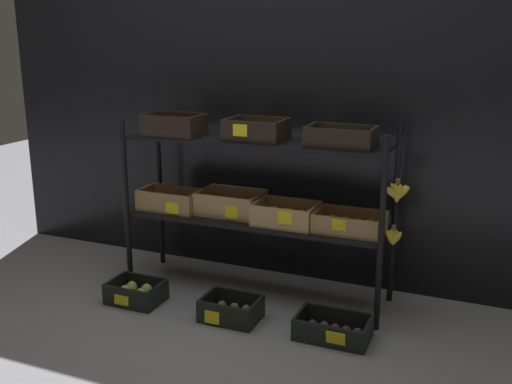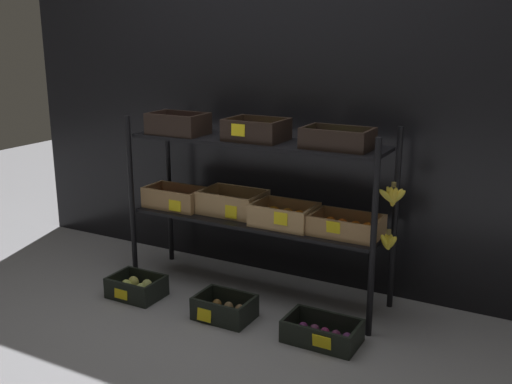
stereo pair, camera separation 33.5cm
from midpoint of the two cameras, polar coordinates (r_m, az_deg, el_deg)
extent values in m
plane|color=gray|center=(3.61, -2.69, -9.51)|extent=(10.00, 10.00, 0.00)
cube|color=black|center=(3.69, -0.27, 5.32)|extent=(3.91, 0.12, 1.75)
cylinder|color=black|center=(3.66, -14.85, -1.12)|extent=(0.03, 0.03, 1.02)
cylinder|color=black|center=(3.01, 8.75, -4.26)|extent=(0.03, 0.03, 1.02)
cylinder|color=black|center=(3.95, -11.57, 0.27)|extent=(0.03, 0.03, 1.02)
cylinder|color=black|center=(3.36, 10.33, -2.27)|extent=(0.03, 0.03, 1.02)
cube|color=black|center=(3.45, -2.79, -2.80)|extent=(1.48, 0.34, 0.02)
cube|color=black|center=(3.33, -2.89, 4.80)|extent=(1.48, 0.34, 0.02)
cube|color=#A87F51|center=(3.69, -10.69, -1.58)|extent=(0.37, 0.21, 0.01)
cube|color=#A87F51|center=(3.59, -11.60, -1.04)|extent=(0.37, 0.02, 0.11)
cube|color=#A87F51|center=(3.75, -9.92, -0.27)|extent=(0.37, 0.02, 0.11)
cube|color=#A87F51|center=(3.77, -12.98, -0.36)|extent=(0.02, 0.18, 0.11)
cube|color=#A87F51|center=(3.58, -8.38, -0.95)|extent=(0.02, 0.18, 0.11)
sphere|color=red|center=(3.71, -12.10, -0.88)|extent=(0.07, 0.07, 0.07)
sphere|color=red|center=(3.66, -11.05, -1.06)|extent=(0.07, 0.07, 0.07)
sphere|color=red|center=(3.61, -9.76, -1.21)|extent=(0.07, 0.07, 0.07)
sphere|color=red|center=(3.74, -11.60, -0.70)|extent=(0.07, 0.07, 0.07)
sphere|color=red|center=(3.70, -10.52, -0.86)|extent=(0.07, 0.07, 0.07)
sphere|color=red|center=(3.66, -9.30, -0.98)|extent=(0.07, 0.07, 0.07)
cube|color=yellow|center=(3.55, -10.70, -1.56)|extent=(0.09, 0.01, 0.07)
cube|color=tan|center=(3.56, -5.13, -2.01)|extent=(0.37, 0.26, 0.01)
cube|color=tan|center=(3.43, -6.09, -1.47)|extent=(0.37, 0.02, 0.12)
cube|color=tan|center=(3.64, -4.27, -0.46)|extent=(0.37, 0.02, 0.12)
cube|color=tan|center=(3.62, -7.63, -0.65)|extent=(0.02, 0.23, 0.12)
cube|color=tan|center=(3.46, -2.56, -1.27)|extent=(0.02, 0.23, 0.12)
sphere|color=#E4BB4A|center=(3.55, -6.67, -1.38)|extent=(0.07, 0.07, 0.07)
sphere|color=#E0BC53|center=(3.51, -5.47, -1.52)|extent=(0.07, 0.07, 0.07)
sphere|color=#E0C255|center=(3.47, -4.20, -1.69)|extent=(0.07, 0.07, 0.07)
sphere|color=#E7C156|center=(3.61, -6.10, -1.06)|extent=(0.07, 0.07, 0.07)
sphere|color=gold|center=(3.58, -4.83, -1.19)|extent=(0.07, 0.07, 0.07)
sphere|color=#D7C845|center=(3.53, -3.57, -1.37)|extent=(0.07, 0.07, 0.07)
cube|color=yellow|center=(3.40, -5.18, -2.02)|extent=(0.08, 0.01, 0.07)
cube|color=tan|center=(3.35, 0.01, -3.01)|extent=(0.34, 0.25, 0.01)
cube|color=tan|center=(3.23, -0.78, -2.56)|extent=(0.34, 0.02, 0.11)
cube|color=tan|center=(3.44, 0.75, -1.48)|extent=(0.34, 0.02, 0.11)
cube|color=tan|center=(3.40, -2.54, -1.69)|extent=(0.02, 0.21, 0.11)
cube|color=tan|center=(3.28, 2.66, -2.33)|extent=(0.02, 0.21, 0.11)
sphere|color=orange|center=(3.34, -1.48, -2.33)|extent=(0.07, 0.07, 0.07)
sphere|color=orange|center=(3.31, -0.31, -2.48)|extent=(0.07, 0.07, 0.07)
sphere|color=orange|center=(3.28, 1.12, -2.62)|extent=(0.07, 0.07, 0.07)
sphere|color=orange|center=(3.40, -1.07, -1.97)|extent=(0.07, 0.07, 0.07)
sphere|color=orange|center=(3.38, 0.26, -2.12)|extent=(0.07, 0.07, 0.07)
sphere|color=orange|center=(3.35, 1.43, -2.28)|extent=(0.07, 0.07, 0.07)
cube|color=yellow|center=(3.21, -0.22, -2.53)|extent=(0.08, 0.01, 0.07)
cube|color=#A87F51|center=(3.25, 5.99, -3.70)|extent=(0.37, 0.24, 0.01)
cube|color=#A87F51|center=(3.13, 5.42, -3.39)|extent=(0.37, 0.02, 0.09)
cube|color=#A87F51|center=(3.33, 6.57, -2.26)|extent=(0.37, 0.02, 0.09)
cube|color=#A87F51|center=(3.28, 3.05, -2.45)|extent=(0.02, 0.21, 0.09)
cube|color=#A87F51|center=(3.19, 9.06, -3.17)|extent=(0.02, 0.21, 0.09)
sphere|color=orange|center=(3.23, 4.10, -3.07)|extent=(0.06, 0.06, 0.06)
sphere|color=orange|center=(3.21, 5.22, -3.24)|extent=(0.06, 0.06, 0.06)
sphere|color=orange|center=(3.20, 6.45, -3.34)|extent=(0.06, 0.06, 0.06)
sphere|color=orange|center=(3.18, 7.66, -3.49)|extent=(0.06, 0.06, 0.06)
sphere|color=orange|center=(3.30, 4.42, -2.68)|extent=(0.06, 0.06, 0.06)
sphere|color=orange|center=(3.28, 5.58, -2.84)|extent=(0.06, 0.06, 0.06)
sphere|color=orange|center=(3.26, 6.82, -3.01)|extent=(0.06, 0.06, 0.06)
sphere|color=orange|center=(3.25, 7.94, -3.11)|extent=(0.06, 0.06, 0.06)
cube|color=yellow|center=(3.13, 4.88, -3.21)|extent=(0.07, 0.01, 0.07)
cube|color=black|center=(3.53, -10.51, 5.41)|extent=(0.33, 0.22, 0.01)
cube|color=black|center=(3.43, -11.48, 6.15)|extent=(0.33, 0.02, 0.11)
cube|color=black|center=(3.60, -9.68, 6.64)|extent=(0.33, 0.02, 0.11)
cube|color=black|center=(3.61, -12.69, 6.50)|extent=(0.02, 0.19, 0.11)
cube|color=black|center=(3.43, -8.33, 6.29)|extent=(0.02, 0.19, 0.11)
sphere|color=#653054|center=(3.55, -12.22, 5.87)|extent=(0.05, 0.05, 0.05)
sphere|color=#6B2457|center=(3.52, -11.47, 5.84)|extent=(0.05, 0.05, 0.05)
sphere|color=#581D4B|center=(3.49, -10.86, 5.80)|extent=(0.05, 0.05, 0.05)
sphere|color=#5F2946|center=(3.46, -10.12, 5.75)|extent=(0.05, 0.05, 0.05)
sphere|color=#612650|center=(3.44, -9.42, 5.71)|extent=(0.05, 0.05, 0.05)
sphere|color=#652357|center=(3.61, -11.61, 6.05)|extent=(0.05, 0.05, 0.05)
sphere|color=#5A1755|center=(3.58, -10.91, 6.02)|extent=(0.05, 0.05, 0.05)
sphere|color=#592A53|center=(3.55, -10.24, 5.97)|extent=(0.05, 0.05, 0.05)
sphere|color=#692849|center=(3.53, -9.56, 5.94)|extent=(0.05, 0.05, 0.05)
sphere|color=#561B45|center=(3.50, -8.82, 5.90)|extent=(0.05, 0.05, 0.05)
cube|color=black|center=(3.32, -2.85, 5.04)|extent=(0.32, 0.25, 0.01)
cube|color=black|center=(3.21, -3.75, 5.76)|extent=(0.32, 0.02, 0.11)
cube|color=black|center=(3.41, -2.02, 6.35)|extent=(0.32, 0.02, 0.11)
cube|color=black|center=(3.38, -5.22, 6.20)|extent=(0.02, 0.21, 0.11)
cube|color=black|center=(3.25, -0.40, 5.91)|extent=(0.02, 0.21, 0.11)
ellipsoid|color=yellow|center=(3.31, -4.28, 5.78)|extent=(0.06, 0.06, 0.08)
ellipsoid|color=yellow|center=(3.27, -3.10, 5.70)|extent=(0.06, 0.06, 0.08)
ellipsoid|color=yellow|center=(3.24, -2.00, 5.62)|extent=(0.06, 0.06, 0.08)
ellipsoid|color=yellow|center=(3.38, -3.78, 5.98)|extent=(0.06, 0.06, 0.08)
ellipsoid|color=yellow|center=(3.34, -2.52, 5.90)|extent=(0.06, 0.06, 0.08)
ellipsoid|color=yellow|center=(3.31, -1.28, 5.83)|extent=(0.06, 0.06, 0.08)
cube|color=yellow|center=(3.22, -4.53, 5.86)|extent=(0.08, 0.01, 0.07)
cube|color=black|center=(3.13, 5.06, 4.40)|extent=(0.35, 0.22, 0.01)
cube|color=black|center=(3.03, 4.50, 5.08)|extent=(0.35, 0.02, 0.10)
cube|color=black|center=(3.22, 5.64, 5.65)|extent=(0.35, 0.02, 0.10)
cube|color=black|center=(3.18, 2.18, 5.59)|extent=(0.02, 0.19, 0.10)
cube|color=black|center=(3.08, 8.09, 5.13)|extent=(0.02, 0.19, 0.10)
sphere|color=#7FBD3C|center=(3.13, 3.39, 5.18)|extent=(0.07, 0.07, 0.07)
sphere|color=#8EB63D|center=(3.10, 4.95, 5.07)|extent=(0.07, 0.07, 0.07)
sphere|color=#82B83B|center=(3.07, 6.35, 4.95)|extent=(0.07, 0.07, 0.07)
sphere|color=#80C53B|center=(3.18, 3.89, 5.33)|extent=(0.07, 0.07, 0.07)
sphere|color=#83B439|center=(3.16, 5.31, 5.24)|extent=(0.07, 0.07, 0.07)
sphere|color=#97BA49|center=(3.13, 6.78, 5.13)|extent=(0.07, 0.07, 0.07)
cylinder|color=brown|center=(3.12, 10.04, -3.40)|extent=(0.02, 0.02, 0.02)
ellipsoid|color=yellow|center=(3.13, 9.72, -4.36)|extent=(0.07, 0.03, 0.09)
ellipsoid|color=yellow|center=(3.14, 9.93, -4.29)|extent=(0.05, 0.03, 0.09)
ellipsoid|color=yellow|center=(3.14, 10.12, -4.32)|extent=(0.05, 0.03, 0.09)
ellipsoid|color=yellow|center=(3.13, 10.28, -4.40)|extent=(0.07, 0.03, 0.09)
cylinder|color=brown|center=(3.09, 10.40, 1.00)|extent=(0.02, 0.02, 0.02)
ellipsoid|color=yellow|center=(3.10, 9.79, -0.11)|extent=(0.10, 0.03, 0.09)
ellipsoid|color=yellow|center=(3.11, 10.12, -0.05)|extent=(0.07, 0.03, 0.11)
ellipsoid|color=yellow|center=(3.10, 10.24, -0.13)|extent=(0.05, 0.03, 0.10)
ellipsoid|color=yellow|center=(3.10, 10.44, -0.15)|extent=(0.05, 0.03, 0.10)
ellipsoid|color=yellow|center=(3.10, 10.69, -0.12)|extent=(0.08, 0.03, 0.10)
ellipsoid|color=gold|center=(3.10, 10.79, -0.15)|extent=(0.09, 0.03, 0.10)
cube|color=black|center=(3.58, -14.01, -10.06)|extent=(0.30, 0.22, 0.01)
cube|color=black|center=(3.48, -15.10, -9.78)|extent=(0.30, 0.02, 0.11)
cube|color=black|center=(3.63, -13.10, -8.57)|extent=(0.30, 0.02, 0.11)
cube|color=black|center=(3.64, -15.91, -8.72)|extent=(0.02, 0.19, 0.11)
cube|color=black|center=(3.48, -12.14, -9.62)|extent=(0.02, 0.19, 0.11)
ellipsoid|color=#B6C35A|center=(3.57, -15.04, -9.31)|extent=(0.07, 0.07, 0.09)
ellipsoid|color=#A8B55C|center=(3.51, -13.61, -9.66)|extent=(0.07, 0.07, 0.09)
ellipsoid|color=#B7B453|center=(3.61, -14.41, -8.98)|extent=(0.07, 0.07, 0.09)
ellipsoid|color=tan|center=(3.55, -13.10, -9.28)|extent=(0.07, 0.07, 0.09)
cube|color=yellow|center=(3.49, -15.47, -9.97)|extent=(0.09, 0.01, 0.06)
cube|color=black|center=(3.30, -5.36, -11.95)|extent=(0.31, 0.22, 0.01)
cube|color=black|center=(3.19, -6.26, -11.69)|extent=(0.31, 0.02, 0.11)
cube|color=black|center=(3.35, -4.56, -10.27)|extent=(0.31, 0.02, 0.11)
cube|color=black|center=(3.33, -7.63, -10.49)|extent=(0.02, 0.19, 0.11)
cube|color=black|center=(3.21, -3.05, -11.44)|extent=(0.02, 0.19, 0.11)
ellipsoid|color=brown|center=(3.28, -6.86, -11.32)|extent=(0.05, 0.05, 0.07)
ellipsoid|color=brown|center=(3.25, -5.70, -11.54)|extent=(0.05, 0.05, 0.07)
ellipsoid|color=brown|center=(3.22, -4.52, -11.80)|extent=(0.05, 0.05, 0.07)
ellipsoid|color=brown|center=(3.33, -6.19, -10.88)|extent=(0.05, 0.05, 0.07)
ellipsoid|color=brown|center=(3.30, -5.03, -11.10)|extent=(0.05, 0.05, 0.07)
ellipsoid|color=brown|center=(3.28, -3.93, -11.31)|extent=(0.05, 0.05, 0.07)
cube|color=yellow|center=(3.21, -7.27, -11.76)|extent=(0.08, 0.01, 0.08)
cube|color=black|center=(3.11, 4.20, -13.66)|extent=(0.37, 0.23, 0.01)
cube|color=black|center=(3.00, 3.56, -13.59)|extent=(0.37, 0.02, 0.10)
cube|color=black|center=(3.17, 4.83, -11.89)|extent=(0.37, 0.02, 0.10)
cube|color=black|center=(3.14, 1.07, -12.16)|extent=(0.02, 0.19, 0.10)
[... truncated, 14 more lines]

